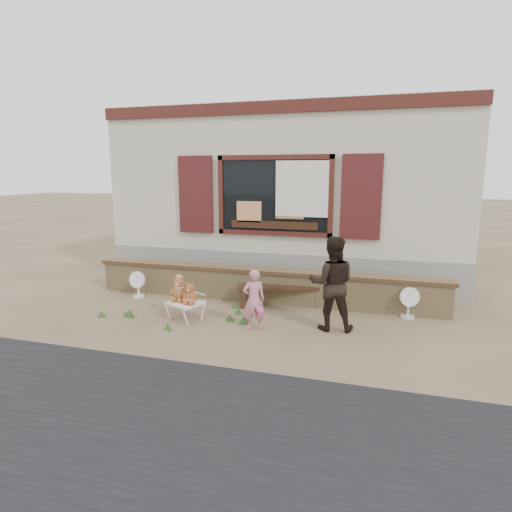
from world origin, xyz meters
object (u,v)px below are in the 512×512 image
(teddy_bear_left, at_px, (179,288))
(child, at_px, (254,300))
(folding_chair, at_px, (185,304))
(adult, at_px, (332,284))
(teddy_bear_right, at_px, (190,293))
(bench, at_px, (280,291))

(teddy_bear_left, distance_m, child, 1.41)
(folding_chair, xyz_separation_m, child, (1.27, -0.09, 0.21))
(adult, bearing_deg, folding_chair, -1.72)
(teddy_bear_left, xyz_separation_m, teddy_bear_right, (0.26, -0.11, -0.04))
(folding_chair, distance_m, teddy_bear_right, 0.26)
(adult, bearing_deg, bench, -49.54)
(teddy_bear_left, bearing_deg, folding_chair, 0.00)
(child, bearing_deg, bench, -123.64)
(folding_chair, bearing_deg, teddy_bear_right, -0.00)
(teddy_bear_left, distance_m, adult, 2.63)
(folding_chair, xyz_separation_m, teddy_bear_left, (-0.13, 0.05, 0.26))
(adult, bearing_deg, child, 8.65)
(teddy_bear_left, height_order, adult, adult)
(folding_chair, bearing_deg, adult, 28.58)
(folding_chair, relative_size, teddy_bear_right, 1.81)
(child, height_order, adult, adult)
(bench, distance_m, folding_chair, 1.86)
(teddy_bear_right, xyz_separation_m, adult, (2.35, 0.33, 0.26))
(bench, xyz_separation_m, folding_chair, (-1.40, -1.23, -0.01))
(folding_chair, height_order, teddy_bear_left, teddy_bear_left)
(teddy_bear_right, bearing_deg, adult, 30.20)
(bench, relative_size, child, 1.64)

